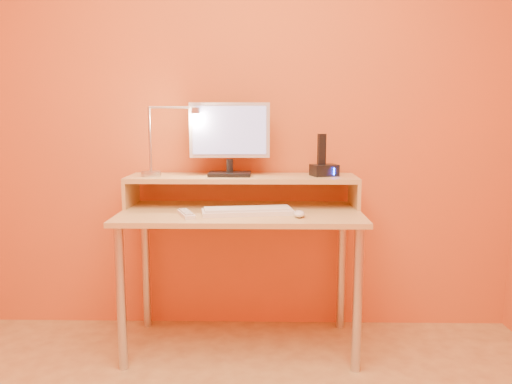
{
  "coord_description": "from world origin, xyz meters",
  "views": [
    {
      "loc": [
        0.12,
        -1.33,
        1.2
      ],
      "look_at": [
        0.08,
        1.13,
        0.82
      ],
      "focal_mm": 35.78,
      "sensor_mm": 36.0,
      "label": 1
    }
  ],
  "objects_px": {
    "phone_dock": "(324,170)",
    "mouse": "(299,214)",
    "lamp_base": "(151,174)",
    "keyboard": "(248,212)",
    "monitor_panel": "(230,130)",
    "remote_control": "(186,214)"
  },
  "relations": [
    {
      "from": "monitor_panel",
      "to": "keyboard",
      "type": "xyz_separation_m",
      "value": [
        0.1,
        -0.24,
        -0.39
      ]
    },
    {
      "from": "phone_dock",
      "to": "keyboard",
      "type": "height_order",
      "value": "phone_dock"
    },
    {
      "from": "mouse",
      "to": "phone_dock",
      "type": "bearing_deg",
      "value": 67.07
    },
    {
      "from": "phone_dock",
      "to": "remote_control",
      "type": "relative_size",
      "value": 0.7
    },
    {
      "from": "monitor_panel",
      "to": "mouse",
      "type": "bearing_deg",
      "value": -43.69
    },
    {
      "from": "phone_dock",
      "to": "keyboard",
      "type": "xyz_separation_m",
      "value": [
        -0.39,
        -0.23,
        -0.18
      ]
    },
    {
      "from": "monitor_panel",
      "to": "lamp_base",
      "type": "relative_size",
      "value": 4.18
    },
    {
      "from": "keyboard",
      "to": "remote_control",
      "type": "xyz_separation_m",
      "value": [
        -0.29,
        -0.05,
        -0.0
      ]
    },
    {
      "from": "lamp_base",
      "to": "remote_control",
      "type": "xyz_separation_m",
      "value": [
        0.22,
        -0.26,
        -0.16
      ]
    },
    {
      "from": "remote_control",
      "to": "lamp_base",
      "type": "bearing_deg",
      "value": 109.59
    },
    {
      "from": "keyboard",
      "to": "phone_dock",
      "type": "bearing_deg",
      "value": 21.36
    },
    {
      "from": "lamp_base",
      "to": "mouse",
      "type": "height_order",
      "value": "lamp_base"
    },
    {
      "from": "lamp_base",
      "to": "keyboard",
      "type": "bearing_deg",
      "value": -21.81
    },
    {
      "from": "monitor_panel",
      "to": "remote_control",
      "type": "relative_size",
      "value": 2.25
    },
    {
      "from": "lamp_base",
      "to": "keyboard",
      "type": "relative_size",
      "value": 0.23
    },
    {
      "from": "monitor_panel",
      "to": "remote_control",
      "type": "xyz_separation_m",
      "value": [
        -0.19,
        -0.3,
        -0.39
      ]
    },
    {
      "from": "phone_dock",
      "to": "mouse",
      "type": "xyz_separation_m",
      "value": [
        -0.15,
        -0.3,
        -0.17
      ]
    },
    {
      "from": "phone_dock",
      "to": "remote_control",
      "type": "height_order",
      "value": "phone_dock"
    },
    {
      "from": "lamp_base",
      "to": "mouse",
      "type": "distance_m",
      "value": 0.82
    },
    {
      "from": "lamp_base",
      "to": "mouse",
      "type": "xyz_separation_m",
      "value": [
        0.76,
        -0.27,
        -0.16
      ]
    },
    {
      "from": "keyboard",
      "to": "remote_control",
      "type": "height_order",
      "value": "keyboard"
    },
    {
      "from": "lamp_base",
      "to": "keyboard",
      "type": "xyz_separation_m",
      "value": [
        0.51,
        -0.2,
        -0.16
      ]
    }
  ]
}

